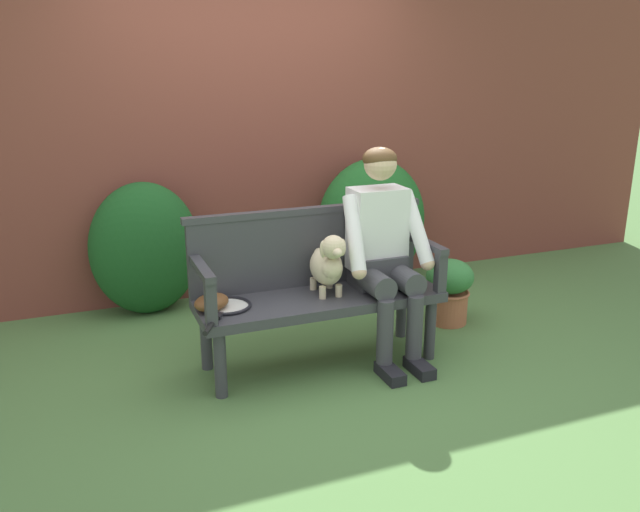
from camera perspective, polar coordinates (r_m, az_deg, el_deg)
ground_plane at (r=4.11m, az=0.00°, el=-9.39°), size 40.00×40.00×0.00m
brick_garden_fence at (r=5.24m, az=-6.64°, el=11.87°), size 8.00×0.30×2.75m
hedge_bush_far_left at (r=5.37m, az=4.58°, el=2.94°), size 0.94×0.59×1.06m
hedge_bush_mid_right at (r=4.91m, az=-15.14°, el=0.62°), size 0.80×0.49×0.99m
garden_bench at (r=3.96m, az=0.00°, el=-4.34°), size 1.50×0.50×0.45m
bench_backrest at (r=4.05m, az=-1.13°, el=0.89°), size 1.54×0.06×0.50m
bench_armrest_left_end at (r=3.60m, az=-10.08°, el=-2.33°), size 0.06×0.50×0.28m
bench_armrest_right_end at (r=4.10m, az=9.74°, el=0.08°), size 0.06×0.50×0.28m
person_seated at (r=4.00m, az=5.54°, el=0.89°), size 0.56×0.65×1.32m
dog_on_bench at (r=3.88m, az=0.71°, el=-0.67°), size 0.20×0.40×0.40m
tennis_racket at (r=3.76m, az=-8.34°, el=-4.49°), size 0.41×0.57×0.03m
baseball_glove at (r=3.75m, az=-9.53°, el=-4.03°), size 0.28×0.26×0.09m
potted_plant at (r=4.71m, az=11.31°, el=-2.80°), size 0.34×0.34×0.47m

